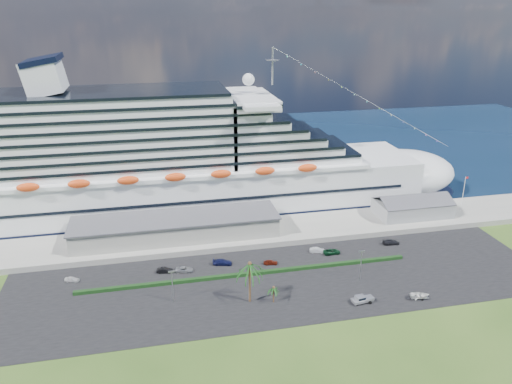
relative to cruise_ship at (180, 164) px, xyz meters
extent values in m
plane|color=#2D4A18|center=(21.53, -64.00, -16.69)|extent=(420.00, 420.00, 0.00)
cube|color=black|center=(21.53, -53.00, -16.63)|extent=(140.00, 38.00, 0.12)
cube|color=gray|center=(21.53, -24.00, -15.79)|extent=(240.00, 20.00, 1.80)
cube|color=#0A1D31|center=(21.53, 66.00, -16.68)|extent=(420.00, 160.00, 0.02)
cube|color=silver|center=(1.53, 0.00, -8.69)|extent=(160.00, 30.00, 16.00)
ellipsoid|color=silver|center=(81.53, 0.00, -8.69)|extent=(40.00, 30.00, 16.00)
cube|color=black|center=(1.53, 0.00, -15.49)|extent=(164.00, 30.60, 2.40)
cube|color=silver|center=(-10.47, 0.00, 12.91)|extent=(128.00, 26.00, 24.80)
cube|color=silver|center=(24.33, 0.00, 20.71)|extent=(14.00, 38.00, 3.20)
cube|color=silver|center=(-38.47, 0.00, 30.31)|extent=(11.58, 14.00, 11.58)
cylinder|color=gray|center=(31.53, 0.00, 31.31)|extent=(0.70, 0.70, 12.00)
ellipsoid|color=#E14515|center=(-2.47, -15.80, 1.11)|extent=(90.00, 2.40, 2.60)
ellipsoid|color=#E14515|center=(-2.47, 15.80, 1.11)|extent=(90.00, 2.40, 2.60)
cube|color=black|center=(1.53, 0.00, -7.89)|extent=(144.00, 30.40, 0.90)
cube|color=gray|center=(-3.47, -24.00, -11.89)|extent=(60.00, 14.00, 6.00)
cube|color=#4C4C54|center=(-3.47, -24.00, -8.79)|extent=(61.00, 15.00, 0.40)
cube|color=gray|center=(73.53, -24.00, -12.49)|extent=(24.00, 12.00, 4.80)
cube|color=#4C4C54|center=(73.53, -27.00, -8.89)|extent=(24.00, 6.31, 2.74)
cube|color=#4C4C54|center=(73.53, -21.00, -8.89)|extent=(24.00, 6.31, 2.74)
cylinder|color=silver|center=(91.53, -24.00, -8.89)|extent=(0.16, 0.16, 12.00)
cube|color=red|center=(92.03, -24.00, -3.29)|extent=(1.00, 0.04, 0.70)
cube|color=black|center=(13.53, -48.00, -16.12)|extent=(88.00, 1.10, 0.90)
cylinder|color=gray|center=(-6.47, -56.00, -12.57)|extent=(0.24, 0.24, 8.00)
cube|color=gray|center=(-6.47, -56.00, -8.47)|extent=(1.60, 0.35, 0.35)
cylinder|color=gray|center=(41.53, -56.00, -12.57)|extent=(0.24, 0.24, 8.00)
cube|color=gray|center=(41.53, -56.00, -8.47)|extent=(1.60, 0.35, 0.35)
cylinder|color=#47301E|center=(11.53, -60.00, -11.44)|extent=(0.54, 0.54, 10.50)
sphere|color=#47301E|center=(11.53, -60.00, -6.19)|extent=(0.98, 0.98, 0.98)
cylinder|color=#47301E|center=(17.03, -61.50, -14.59)|extent=(0.35, 0.35, 4.20)
sphere|color=#47301E|center=(17.03, -61.50, -12.49)|extent=(0.73, 0.73, 0.73)
imported|color=silver|center=(-31.48, -41.36, -15.94)|extent=(4.04, 2.67, 1.28)
imported|color=black|center=(-7.87, -41.85, -15.87)|extent=(4.46, 2.20, 1.41)
imported|color=#919399|center=(-2.73, -42.49, -15.92)|extent=(5.08, 3.12, 1.31)
imported|color=#131845|center=(7.75, -40.79, -15.81)|extent=(5.59, 3.28, 1.52)
imported|color=#60190C|center=(20.72, -43.49, -15.93)|extent=(4.02, 2.21, 1.30)
imported|color=silver|center=(35.49, -39.62, -15.86)|extent=(4.61, 2.81, 1.44)
imported|color=#0D351C|center=(39.28, -41.25, -15.88)|extent=(5.07, 2.45, 1.39)
imported|color=black|center=(58.63, -39.30, -15.85)|extent=(5.19, 2.51, 1.46)
cylinder|color=black|center=(36.01, -67.20, -16.18)|extent=(0.81, 0.38, 0.78)
cylinder|color=black|center=(36.01, -65.35, -16.18)|extent=(0.81, 0.38, 0.78)
cylinder|color=black|center=(39.43, -67.20, -16.18)|extent=(0.81, 0.38, 0.78)
cylinder|color=black|center=(39.43, -65.35, -16.18)|extent=(0.81, 0.38, 0.78)
cube|color=#ACAEB3|center=(37.87, -66.27, -15.84)|extent=(5.50, 2.68, 0.68)
cube|color=#ACAEB3|center=(39.28, -66.27, -15.45)|extent=(2.59, 2.22, 0.54)
cube|color=#ACAEB3|center=(37.18, -66.27, -15.16)|extent=(2.39, 2.14, 0.93)
cube|color=black|center=(37.18, -66.27, -15.06)|extent=(2.20, 2.16, 0.54)
cube|color=#ACAEB3|center=(35.62, -66.27, -15.65)|extent=(1.13, 1.96, 0.34)
cube|color=gray|center=(51.97, -67.68, -16.06)|extent=(4.55, 2.29, 0.11)
cylinder|color=gray|center=(49.98, -67.68, -16.06)|extent=(2.06, 0.41, 0.08)
cylinder|color=black|center=(52.34, -68.53, -16.27)|extent=(0.63, 0.30, 0.60)
cylinder|color=black|center=(52.34, -66.83, -16.27)|extent=(0.63, 0.30, 0.60)
imported|color=silver|center=(51.97, -67.68, -15.50)|extent=(5.28, 4.15, 0.99)
camera|label=1|loc=(-8.77, -160.70, 51.07)|focal=35.00mm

